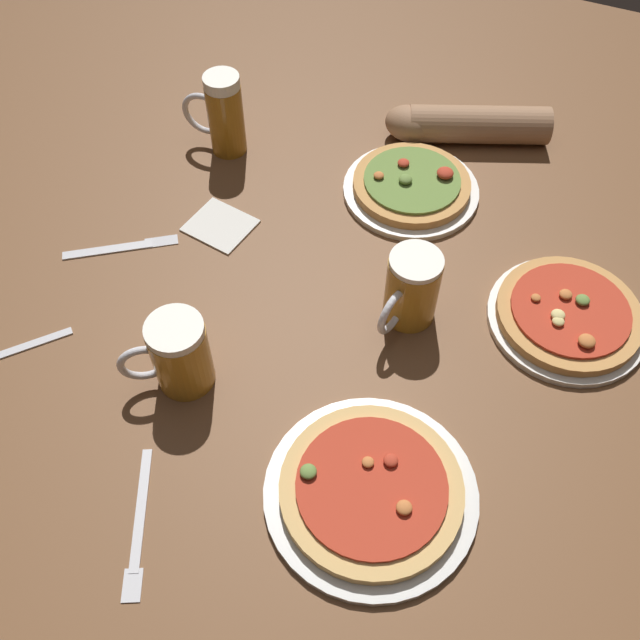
{
  "coord_description": "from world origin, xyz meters",
  "views": [
    {
      "loc": [
        0.28,
        -0.64,
        0.96
      ],
      "look_at": [
        0.0,
        0.0,
        0.02
      ],
      "focal_mm": 39.97,
      "sensor_mm": 36.0,
      "label": 1
    }
  ],
  "objects_px": {
    "beer_mug_pale": "(223,114)",
    "pizza_plate_near": "(371,491)",
    "knife_right": "(122,246)",
    "fork_left": "(139,525)",
    "beer_mug_dark": "(178,354)",
    "diner_arm": "(461,124)",
    "pizza_plate_far": "(568,315)",
    "beer_mug_amber": "(411,289)",
    "napkin_folded": "(220,225)",
    "fork_spare": "(7,352)",
    "pizza_plate_side": "(411,186)"
  },
  "relations": [
    {
      "from": "beer_mug_dark",
      "to": "fork_left",
      "type": "height_order",
      "value": "beer_mug_dark"
    },
    {
      "from": "diner_arm",
      "to": "pizza_plate_far",
      "type": "bearing_deg",
      "value": -50.92
    },
    {
      "from": "pizza_plate_near",
      "to": "napkin_folded",
      "type": "xyz_separation_m",
      "value": [
        -0.45,
        0.38,
        -0.01
      ]
    },
    {
      "from": "pizza_plate_near",
      "to": "fork_left",
      "type": "relative_size",
      "value": 1.5
    },
    {
      "from": "pizza_plate_side",
      "to": "fork_left",
      "type": "bearing_deg",
      "value": -98.68
    },
    {
      "from": "pizza_plate_side",
      "to": "fork_spare",
      "type": "distance_m",
      "value": 0.78
    },
    {
      "from": "beer_mug_amber",
      "to": "beer_mug_pale",
      "type": "bearing_deg",
      "value": 152.32
    },
    {
      "from": "napkin_folded",
      "to": "diner_arm",
      "type": "relative_size",
      "value": 0.35
    },
    {
      "from": "pizza_plate_far",
      "to": "knife_right",
      "type": "height_order",
      "value": "pizza_plate_far"
    },
    {
      "from": "beer_mug_pale",
      "to": "fork_left",
      "type": "height_order",
      "value": "beer_mug_pale"
    },
    {
      "from": "pizza_plate_near",
      "to": "pizza_plate_side",
      "type": "relative_size",
      "value": 1.17
    },
    {
      "from": "pizza_plate_side",
      "to": "fork_left",
      "type": "relative_size",
      "value": 1.28
    },
    {
      "from": "fork_left",
      "to": "knife_right",
      "type": "bearing_deg",
      "value": 125.98
    },
    {
      "from": "fork_spare",
      "to": "fork_left",
      "type": "bearing_deg",
      "value": -24.15
    },
    {
      "from": "beer_mug_amber",
      "to": "knife_right",
      "type": "height_order",
      "value": "beer_mug_amber"
    },
    {
      "from": "napkin_folded",
      "to": "pizza_plate_far",
      "type": "bearing_deg",
      "value": 3.84
    },
    {
      "from": "knife_right",
      "to": "fork_left",
      "type": "bearing_deg",
      "value": -54.02
    },
    {
      "from": "pizza_plate_side",
      "to": "fork_spare",
      "type": "bearing_deg",
      "value": -127.18
    },
    {
      "from": "pizza_plate_near",
      "to": "beer_mug_dark",
      "type": "distance_m",
      "value": 0.35
    },
    {
      "from": "napkin_folded",
      "to": "knife_right",
      "type": "xyz_separation_m",
      "value": [
        -0.14,
        -0.12,
        -0.0
      ]
    },
    {
      "from": "pizza_plate_near",
      "to": "napkin_folded",
      "type": "height_order",
      "value": "pizza_plate_near"
    },
    {
      "from": "pizza_plate_far",
      "to": "fork_spare",
      "type": "relative_size",
      "value": 1.62
    },
    {
      "from": "pizza_plate_far",
      "to": "beer_mug_pale",
      "type": "relative_size",
      "value": 1.56
    },
    {
      "from": "pizza_plate_near",
      "to": "pizza_plate_far",
      "type": "distance_m",
      "value": 0.46
    },
    {
      "from": "napkin_folded",
      "to": "diner_arm",
      "type": "distance_m",
      "value": 0.54
    },
    {
      "from": "pizza_plate_far",
      "to": "napkin_folded",
      "type": "distance_m",
      "value": 0.64
    },
    {
      "from": "napkin_folded",
      "to": "fork_left",
      "type": "height_order",
      "value": "napkin_folded"
    },
    {
      "from": "beer_mug_dark",
      "to": "diner_arm",
      "type": "xyz_separation_m",
      "value": [
        0.22,
        0.73,
        -0.03
      ]
    },
    {
      "from": "fork_left",
      "to": "pizza_plate_side",
      "type": "bearing_deg",
      "value": 81.32
    },
    {
      "from": "pizza_plate_near",
      "to": "diner_arm",
      "type": "distance_m",
      "value": 0.81
    },
    {
      "from": "beer_mug_pale",
      "to": "knife_right",
      "type": "height_order",
      "value": "beer_mug_pale"
    },
    {
      "from": "beer_mug_dark",
      "to": "fork_left",
      "type": "xyz_separation_m",
      "value": [
        0.07,
        -0.24,
        -0.06
      ]
    },
    {
      "from": "beer_mug_dark",
      "to": "diner_arm",
      "type": "bearing_deg",
      "value": 73.27
    },
    {
      "from": "fork_left",
      "to": "knife_right",
      "type": "height_order",
      "value": "same"
    },
    {
      "from": "knife_right",
      "to": "pizza_plate_near",
      "type": "bearing_deg",
      "value": -23.6
    },
    {
      "from": "napkin_folded",
      "to": "knife_right",
      "type": "distance_m",
      "value": 0.18
    },
    {
      "from": "pizza_plate_side",
      "to": "knife_right",
      "type": "bearing_deg",
      "value": -140.92
    },
    {
      "from": "knife_right",
      "to": "fork_spare",
      "type": "bearing_deg",
      "value": -98.47
    },
    {
      "from": "beer_mug_dark",
      "to": "napkin_folded",
      "type": "bearing_deg",
      "value": 109.2
    },
    {
      "from": "pizza_plate_far",
      "to": "pizza_plate_side",
      "type": "distance_m",
      "value": 0.39
    },
    {
      "from": "pizza_plate_side",
      "to": "beer_mug_amber",
      "type": "bearing_deg",
      "value": -71.5
    },
    {
      "from": "pizza_plate_side",
      "to": "beer_mug_pale",
      "type": "bearing_deg",
      "value": -175.67
    },
    {
      "from": "beer_mug_dark",
      "to": "napkin_folded",
      "type": "height_order",
      "value": "beer_mug_dark"
    },
    {
      "from": "pizza_plate_side",
      "to": "beer_mug_pale",
      "type": "height_order",
      "value": "beer_mug_pale"
    },
    {
      "from": "beer_mug_amber",
      "to": "diner_arm",
      "type": "bearing_deg",
      "value": 96.97
    },
    {
      "from": "pizza_plate_far",
      "to": "beer_mug_amber",
      "type": "distance_m",
      "value": 0.27
    },
    {
      "from": "knife_right",
      "to": "fork_spare",
      "type": "relative_size",
      "value": 1.1
    },
    {
      "from": "pizza_plate_far",
      "to": "beer_mug_pale",
      "type": "xyz_separation_m",
      "value": [
        -0.73,
        0.16,
        0.07
      ]
    },
    {
      "from": "beer_mug_pale",
      "to": "pizza_plate_near",
      "type": "bearing_deg",
      "value": -46.7
    },
    {
      "from": "beer_mug_pale",
      "to": "napkin_folded",
      "type": "bearing_deg",
      "value": -64.98
    }
  ]
}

